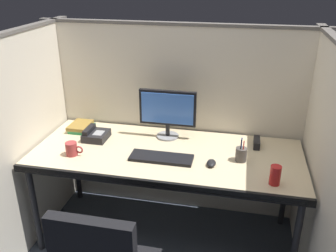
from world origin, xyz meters
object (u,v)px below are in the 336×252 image
monitor_center (168,111)px  pen_cup (241,154)px  desk (166,159)px  coffee_mug (72,149)px  keyboard_main (161,158)px  computer_mouse (211,163)px  desk_phone (96,135)px  soda_can (275,175)px  red_stapler (257,142)px  book_stack (81,127)px

monitor_center → pen_cup: (0.56, -0.26, -0.17)m
desk → coffee_mug: bearing=-165.2°
keyboard_main → computer_mouse: (0.34, -0.01, 0.01)m
desk_phone → soda_can: (1.30, -0.36, 0.03)m
red_stapler → coffee_mug: bearing=-161.9°
computer_mouse → red_stapler: size_ratio=0.64×
desk → red_stapler: (0.62, 0.24, 0.08)m
keyboard_main → computer_mouse: bearing=-2.0°
coffee_mug → monitor_center: bearing=35.8°
coffee_mug → soda_can: size_ratio=1.03×
desk → computer_mouse: 0.35m
coffee_mug → pen_cup: 1.16m
keyboard_main → pen_cup: pen_cup is taller
desk → keyboard_main: size_ratio=4.42×
coffee_mug → red_stapler: (1.26, 0.41, -0.02)m
keyboard_main → soda_can: (0.74, -0.16, 0.05)m
desk → monitor_center: 0.37m
desk → desk_phone: (-0.57, 0.11, 0.08)m
computer_mouse → pen_cup: (0.19, 0.10, 0.03)m
keyboard_main → red_stapler: (0.64, 0.34, 0.02)m
monitor_center → soda_can: bearing=-33.5°
monitor_center → pen_cup: 0.64m
book_stack → pen_cup: bearing=-11.2°
keyboard_main → red_stapler: size_ratio=2.87×
keyboard_main → pen_cup: size_ratio=2.59×
red_stapler → book_stack: 1.38m
keyboard_main → desk_phone: bearing=160.0°
book_stack → red_stapler: bearing=-0.1°
desk → soda_can: bearing=-19.2°
coffee_mug → red_stapler: coffee_mug is taller
soda_can → monitor_center: bearing=146.5°
desk_phone → red_stapler: bearing=6.4°
red_stapler → soda_can: (0.10, -0.50, 0.03)m
coffee_mug → soda_can: bearing=-3.6°
desk_phone → soda_can: 1.35m
desk → desk_phone: desk_phone is taller
computer_mouse → desk_phone: bearing=166.5°
keyboard_main → coffee_mug: coffee_mug is taller
desk → book_stack: size_ratio=8.99×
monitor_center → book_stack: (-0.71, -0.01, -0.19)m
computer_mouse → pen_cup: pen_cup is taller
monitor_center → keyboard_main: (0.03, -0.35, -0.20)m
desk → monitor_center: (-0.04, 0.26, 0.27)m
computer_mouse → pen_cup: 0.22m
desk_phone → soda_can: size_ratio=1.56×
desk_phone → coffee_mug: bearing=-102.3°
soda_can → red_stapler: bearing=101.4°
desk → pen_cup: pen_cup is taller
pen_cup → soda_can: size_ratio=1.36×
red_stapler → book_stack: bearing=179.9°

